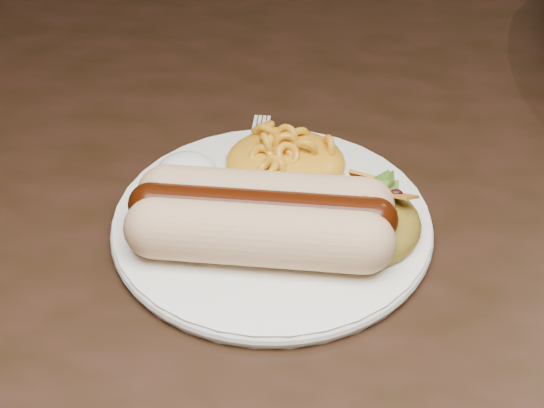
{
  "coord_description": "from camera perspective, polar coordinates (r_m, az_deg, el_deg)",
  "views": [
    {
      "loc": [
        -0.02,
        -0.5,
        1.08
      ],
      "look_at": [
        -0.05,
        -0.11,
        0.77
      ],
      "focal_mm": 50.0,
      "sensor_mm": 36.0,
      "label": 1
    }
  ],
  "objects": [
    {
      "name": "table",
      "position": [
        0.65,
        5.75,
        -1.86
      ],
      "size": [
        1.6,
        0.9,
        0.75
      ],
      "color": "black",
      "rests_on": "floor"
    },
    {
      "name": "plate",
      "position": [
        0.5,
        0.0,
        -1.37
      ],
      "size": [
        0.22,
        0.22,
        0.01
      ],
      "primitive_type": "cylinder",
      "rotation": [
        0.0,
        0.0,
        0.05
      ],
      "color": "white",
      "rests_on": "table"
    },
    {
      "name": "hotdog",
      "position": [
        0.47,
        -0.8,
        -0.92
      ],
      "size": [
        0.14,
        0.07,
        0.04
      ],
      "rotation": [
        0.0,
        0.0,
        -0.01
      ],
      "color": "#F5B894",
      "rests_on": "plate"
    },
    {
      "name": "mac_and_cheese",
      "position": [
        0.53,
        1.04,
        4.28
      ],
      "size": [
        0.11,
        0.1,
        0.03
      ],
      "primitive_type": "ellipsoid",
      "rotation": [
        0.0,
        0.0,
        0.39
      ],
      "color": "yellow",
      "rests_on": "plate"
    },
    {
      "name": "sour_cream",
      "position": [
        0.52,
        -6.51,
        2.69
      ],
      "size": [
        0.04,
        0.04,
        0.03
      ],
      "primitive_type": "ellipsoid",
      "rotation": [
        0.0,
        0.0,
        0.03
      ],
      "color": "white",
      "rests_on": "plate"
    },
    {
      "name": "taco_salad",
      "position": [
        0.48,
        6.09,
        -0.53
      ],
      "size": [
        0.09,
        0.08,
        0.04
      ],
      "rotation": [
        0.0,
        0.0,
        -0.1
      ],
      "color": "#B73B05",
      "rests_on": "plate"
    },
    {
      "name": "fork",
      "position": [
        0.55,
        -1.66,
        2.03
      ],
      "size": [
        0.07,
        0.14,
        0.0
      ],
      "primitive_type": "cube",
      "rotation": [
        0.0,
        0.0,
        0.37
      ],
      "color": "white",
      "rests_on": "table"
    }
  ]
}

